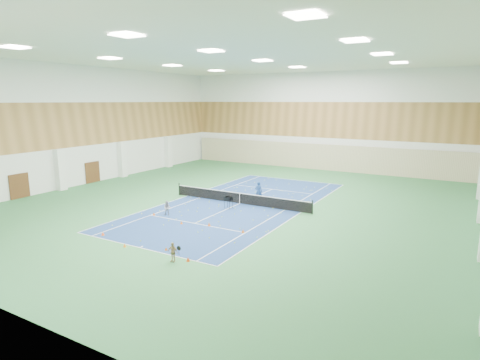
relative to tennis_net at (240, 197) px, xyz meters
name	(u,v)px	position (x,y,z in m)	size (l,w,h in m)	color
ground	(240,204)	(0.00, 0.00, -0.55)	(40.00, 40.00, 0.00)	#2F6D3D
room_shell	(240,132)	(0.00, 0.00, 5.45)	(36.00, 40.00, 12.00)	white
wood_cladding	(240,107)	(0.00, 0.00, 7.45)	(36.00, 40.00, 8.00)	#A0723B
ceiling_light_grid	(240,57)	(0.00, 0.00, 11.37)	(21.40, 25.40, 0.06)	silver
court_surface	(240,204)	(0.00, 0.00, -0.55)	(10.97, 23.77, 0.01)	navy
tennis_balls_scatter	(240,203)	(0.00, 0.00, -0.50)	(10.57, 22.77, 0.07)	#DAF429
tennis_net	(240,197)	(0.00, 0.00, 0.00)	(12.80, 0.10, 1.10)	black
back_curtain	(318,157)	(0.00, 19.75, 1.05)	(35.40, 0.16, 3.20)	#C6B793
door_left_a	(19,186)	(-17.92, -8.00, 0.55)	(0.08, 1.80, 2.20)	#593319
door_left_b	(93,172)	(-17.92, 0.00, 0.55)	(0.08, 1.80, 2.20)	#593319
coach	(259,192)	(1.08, 1.39, 0.33)	(0.65, 0.42, 1.77)	navy
child_court	(167,208)	(-3.01, -5.74, 0.01)	(0.55, 0.43, 1.13)	#9C9BA4
child_apron	(173,252)	(3.04, -12.53, 0.00)	(0.64, 0.27, 1.10)	tan
ball_cart	(228,202)	(-0.05, -1.72, -0.06)	(0.56, 0.56, 0.97)	black
cone_svc_a	(154,214)	(-3.88, -6.28, -0.44)	(0.21, 0.21, 0.23)	#E9570C
cone_svc_b	(181,222)	(-0.74, -6.95, -0.44)	(0.19, 0.19, 0.21)	#DA5E0B
cone_svc_c	(209,224)	(1.22, -6.37, -0.42)	(0.23, 0.23, 0.25)	#FA610D
cone_svc_d	(243,231)	(3.96, -6.44, -0.43)	(0.22, 0.22, 0.24)	#E35E0B
cone_base_a	(103,234)	(-3.62, -11.41, -0.43)	(0.22, 0.22, 0.25)	#FC4F0D
cone_base_b	(125,245)	(-0.86, -12.22, -0.44)	(0.20, 0.20, 0.22)	orange
cone_base_c	(166,249)	(1.63, -11.41, -0.45)	(0.18, 0.18, 0.20)	#DA5C0B
cone_base_d	(188,259)	(3.72, -12.08, -0.43)	(0.21, 0.21, 0.24)	#E6420C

